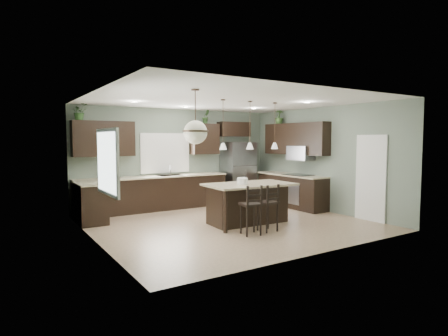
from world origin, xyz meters
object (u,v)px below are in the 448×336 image
kitchen_island (250,204)px  serving_dish (242,181)px  refrigerator (238,172)px  plant_back_left (79,112)px  bar_stool_center (268,208)px  bar_stool_left (251,210)px

kitchen_island → serving_dish: bearing=180.0°
refrigerator → plant_back_left: bearing=177.5°
bar_stool_center → plant_back_left: (-2.98, 3.61, 2.11)m
plant_back_left → bar_stool_center: bearing=-50.4°
plant_back_left → serving_dish: bearing=-44.0°
refrigerator → bar_stool_left: refrigerator is taller
refrigerator → serving_dish: 3.10m
refrigerator → kitchen_island: size_ratio=0.93×
kitchen_island → plant_back_left: size_ratio=4.80×
refrigerator → serving_dish: size_ratio=7.71×
refrigerator → plant_back_left: (-4.58, 0.20, 1.68)m
bar_stool_left → bar_stool_center: (0.48, 0.05, -0.01)m
serving_dish → plant_back_left: plant_back_left is taller
bar_stool_center → refrigerator: bearing=63.2°
kitchen_island → serving_dish: 0.57m
serving_dish → plant_back_left: (-2.90, 2.80, 1.61)m
refrigerator → bar_stool_center: size_ratio=1.84×
bar_stool_left → plant_back_left: size_ratio=2.47×
refrigerator → plant_back_left: size_ratio=4.46×
serving_dish → bar_stool_center: size_ratio=0.24×
kitchen_island → bar_stool_center: (-0.12, -0.80, 0.04)m
kitchen_island → plant_back_left: 4.70m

